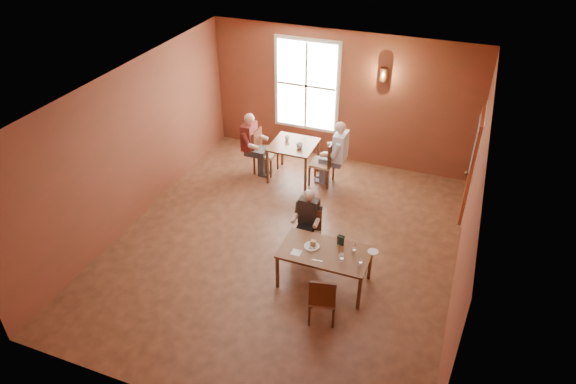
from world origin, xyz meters
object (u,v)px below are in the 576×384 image
(chair_diner_main, at_px, (308,234))
(chair_diner_maroon, at_px, (266,152))
(chair_diner_white, at_px, (322,162))
(diner_maroon, at_px, (264,145))
(diner_main, at_px, (308,228))
(diner_white, at_px, (324,154))
(chair_empty, at_px, (323,296))
(second_table, at_px, (293,161))
(main_table, at_px, (324,267))

(chair_diner_main, distance_m, chair_diner_maroon, 2.94)
(chair_diner_white, bearing_deg, chair_diner_maroon, 90.00)
(chair_diner_maroon, relative_size, diner_maroon, 0.73)
(diner_maroon, bearing_deg, chair_diner_maroon, 90.00)
(diner_main, relative_size, diner_white, 0.81)
(diner_maroon, bearing_deg, diner_main, 37.73)
(chair_diner_main, relative_size, chair_empty, 0.93)
(diner_main, xyz_separation_m, second_table, (-1.15, 2.36, -0.16))
(diner_white, bearing_deg, diner_maroon, 90.00)
(second_table, distance_m, chair_diner_maroon, 0.66)
(second_table, xyz_separation_m, diner_maroon, (-0.68, 0.00, 0.27))
(main_table, distance_m, chair_diner_white, 3.15)
(chair_empty, height_order, chair_diner_white, chair_diner_white)
(main_table, height_order, chair_empty, chair_empty)
(second_table, xyz_separation_m, chair_diner_white, (0.65, 0.00, 0.10))
(chair_diner_maroon, bearing_deg, chair_diner_main, 37.63)
(diner_main, height_order, diner_white, diner_white)
(diner_main, height_order, chair_empty, diner_main)
(chair_diner_main, xyz_separation_m, diner_maroon, (-1.83, 2.33, 0.27))
(chair_empty, bearing_deg, diner_main, 105.03)
(main_table, relative_size, diner_white, 1.02)
(second_table, relative_size, diner_white, 0.66)
(chair_empty, bearing_deg, chair_diner_main, 104.52)
(chair_empty, height_order, chair_diner_maroon, chair_diner_maroon)
(main_table, relative_size, chair_diner_main, 1.73)
(chair_diner_main, bearing_deg, chair_empty, 116.96)
(chair_empty, distance_m, diner_white, 3.92)
(diner_white, relative_size, diner_maroon, 1.04)
(diner_main, bearing_deg, diner_white, -78.85)
(diner_white, relative_size, chair_diner_maroon, 1.42)
(chair_diner_main, height_order, diner_white, diner_white)
(second_table, relative_size, chair_diner_white, 0.91)
(diner_main, bearing_deg, chair_diner_maroon, -52.73)
(diner_main, relative_size, second_table, 1.22)
(diner_main, distance_m, second_table, 2.63)
(diner_white, xyz_separation_m, diner_maroon, (-1.36, 0.00, -0.02))
(main_table, height_order, chair_diner_main, chair_diner_main)
(main_table, xyz_separation_m, chair_diner_white, (-1.00, 2.98, 0.18))
(diner_maroon, bearing_deg, chair_empty, 34.23)
(chair_diner_white, distance_m, chair_diner_maroon, 1.30)
(main_table, bearing_deg, chair_diner_main, 127.57)
(second_table, distance_m, diner_maroon, 0.73)
(chair_empty, xyz_separation_m, second_table, (-1.86, 3.73, -0.03))
(main_table, distance_m, diner_white, 3.15)
(chair_empty, bearing_deg, main_table, 93.36)
(chair_diner_white, bearing_deg, chair_diner_main, -168.00)
(second_table, xyz_separation_m, chair_diner_maroon, (-0.65, 0.00, 0.08))
(chair_diner_main, bearing_deg, chair_diner_white, -78.00)
(chair_diner_main, relative_size, chair_diner_maroon, 0.84)
(chair_empty, height_order, diner_maroon, diner_maroon)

